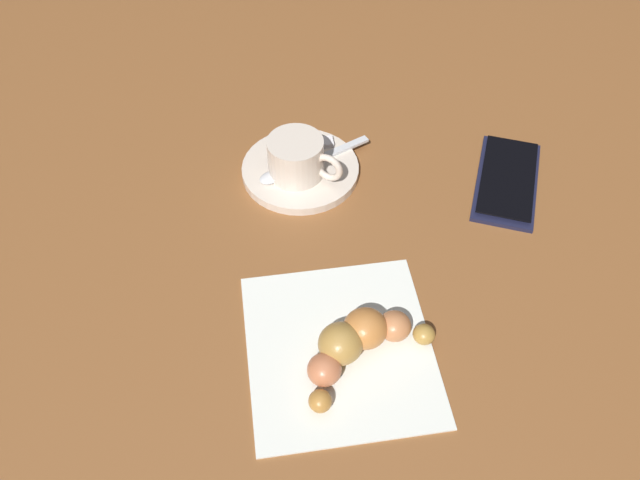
% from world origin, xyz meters
% --- Properties ---
extents(ground_plane, '(1.80, 1.80, 0.00)m').
position_xyz_m(ground_plane, '(0.00, 0.00, 0.00)').
color(ground_plane, brown).
extents(saucer, '(0.14, 0.14, 0.01)m').
position_xyz_m(saucer, '(0.13, 0.03, 0.01)').
color(saucer, beige).
rests_on(saucer, ground).
extents(espresso_cup, '(0.06, 0.08, 0.05)m').
position_xyz_m(espresso_cup, '(0.12, 0.03, 0.03)').
color(espresso_cup, beige).
rests_on(espresso_cup, saucer).
extents(teaspoon, '(0.08, 0.13, 0.01)m').
position_xyz_m(teaspoon, '(0.13, 0.03, 0.01)').
color(teaspoon, silver).
rests_on(teaspoon, saucer).
extents(sugar_packet, '(0.02, 0.07, 0.01)m').
position_xyz_m(sugar_packet, '(0.17, 0.03, 0.01)').
color(sugar_packet, white).
rests_on(sugar_packet, saucer).
extents(napkin, '(0.20, 0.19, 0.00)m').
position_xyz_m(napkin, '(-0.10, -0.00, 0.00)').
color(napkin, white).
rests_on(napkin, ground).
extents(croissant, '(0.10, 0.13, 0.03)m').
position_xyz_m(croissant, '(-0.11, -0.01, 0.02)').
color(croissant, '#AE823A').
rests_on(croissant, napkin).
extents(cell_phone, '(0.15, 0.11, 0.01)m').
position_xyz_m(cell_phone, '(0.10, -0.21, 0.01)').
color(cell_phone, '#1A1C36').
rests_on(cell_phone, ground).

